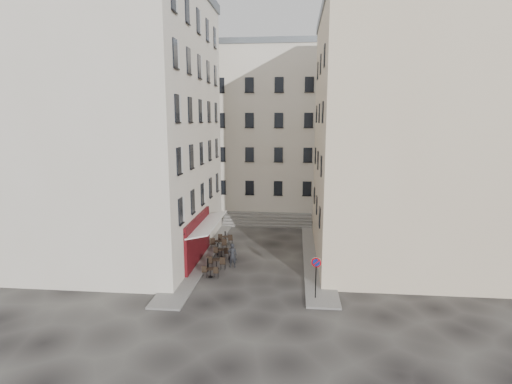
# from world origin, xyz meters

# --- Properties ---
(ground) EXTENTS (90.00, 90.00, 0.00)m
(ground) POSITION_xyz_m (0.00, 0.00, 0.00)
(ground) COLOR black
(ground) RESTS_ON ground
(sidewalk_left) EXTENTS (2.00, 22.00, 0.12)m
(sidewalk_left) POSITION_xyz_m (-4.50, 4.00, 0.06)
(sidewalk_left) COLOR slate
(sidewalk_left) RESTS_ON ground
(sidewalk_right) EXTENTS (2.00, 18.00, 0.12)m
(sidewalk_right) POSITION_xyz_m (4.50, 3.00, 0.06)
(sidewalk_right) COLOR slate
(sidewalk_right) RESTS_ON ground
(building_left) EXTENTS (12.20, 16.20, 20.60)m
(building_left) POSITION_xyz_m (-10.50, 3.00, 10.31)
(building_left) COLOR beige
(building_left) RESTS_ON ground
(building_right) EXTENTS (12.20, 14.20, 18.60)m
(building_right) POSITION_xyz_m (10.50, 3.50, 9.31)
(building_right) COLOR beige
(building_right) RESTS_ON ground
(building_back) EXTENTS (18.20, 10.20, 18.60)m
(building_back) POSITION_xyz_m (-1.00, 19.00, 9.31)
(building_back) COLOR beige
(building_back) RESTS_ON ground
(cafe_storefront) EXTENTS (1.74, 7.30, 3.50)m
(cafe_storefront) POSITION_xyz_m (-4.32, 1.00, 1.88)
(cafe_storefront) COLOR #460A0E
(cafe_storefront) RESTS_ON ground
(stone_steps) EXTENTS (9.00, 3.15, 0.80)m
(stone_steps) POSITION_xyz_m (0.00, 12.57, 0.40)
(stone_steps) COLOR #615F5C
(stone_steps) RESTS_ON ground
(bollard_near) EXTENTS (0.12, 0.12, 0.98)m
(bollard_near) POSITION_xyz_m (-3.25, -1.00, 0.53)
(bollard_near) COLOR black
(bollard_near) RESTS_ON ground
(bollard_mid) EXTENTS (0.12, 0.12, 0.98)m
(bollard_mid) POSITION_xyz_m (-3.25, 2.50, 0.53)
(bollard_mid) COLOR black
(bollard_mid) RESTS_ON ground
(bollard_far) EXTENTS (0.12, 0.12, 0.98)m
(bollard_far) POSITION_xyz_m (-3.25, 6.00, 0.53)
(bollard_far) COLOR black
(bollard_far) RESTS_ON ground
(no_parking_sign) EXTENTS (0.58, 0.20, 2.61)m
(no_parking_sign) POSITION_xyz_m (4.08, -4.76, 1.85)
(no_parking_sign) COLOR black
(no_parking_sign) RESTS_ON ground
(bistro_table_a) EXTENTS (1.15, 0.54, 0.81)m
(bistro_table_a) POSITION_xyz_m (-2.82, -2.07, 0.41)
(bistro_table_a) COLOR black
(bistro_table_a) RESTS_ON ground
(bistro_table_b) EXTENTS (1.34, 0.63, 0.94)m
(bistro_table_b) POSITION_xyz_m (-2.72, -0.51, 0.48)
(bistro_table_b) COLOR black
(bistro_table_b) RESTS_ON ground
(bistro_table_c) EXTENTS (1.21, 0.57, 0.85)m
(bistro_table_c) POSITION_xyz_m (-2.82, 1.92, 0.43)
(bistro_table_c) COLOR black
(bistro_table_c) RESTS_ON ground
(bistro_table_d) EXTENTS (1.38, 0.65, 0.97)m
(bistro_table_d) POSITION_xyz_m (-3.38, 3.79, 0.50)
(bistro_table_d) COLOR black
(bistro_table_d) RESTS_ON ground
(bistro_table_e) EXTENTS (1.26, 0.59, 0.88)m
(bistro_table_e) POSITION_xyz_m (-3.08, 5.30, 0.45)
(bistro_table_e) COLOR black
(bistro_table_e) RESTS_ON ground
(pedestrian) EXTENTS (0.67, 0.45, 1.81)m
(pedestrian) POSITION_xyz_m (-1.66, 0.02, 0.90)
(pedestrian) COLOR black
(pedestrian) RESTS_ON ground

